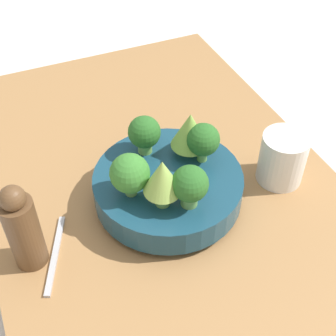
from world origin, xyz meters
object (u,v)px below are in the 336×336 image
Objects in this scene: cup at (282,158)px; pepper_mill at (23,229)px; bowl at (168,187)px; fork at (55,254)px.

pepper_mill is at bearing -89.98° from cup.
bowl is at bearing -97.64° from cup.
bowl is 1.78× the size of fork.
pepper_mill reaches higher than fork.
pepper_mill is 0.09m from fork.
bowl is at bearing 99.73° from fork.
cup reaches higher than fork.
fork is (0.01, 0.04, -0.08)m from pepper_mill.
pepper_mill is at bearing -102.69° from fork.
pepper_mill is (0.00, -0.48, 0.03)m from cup.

